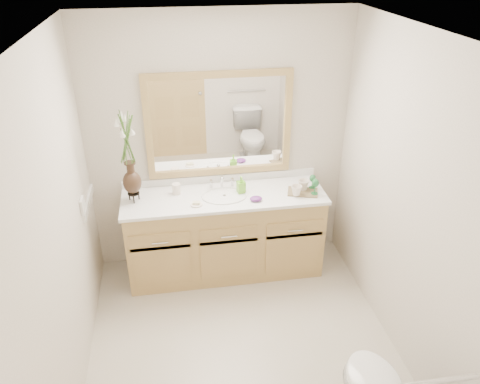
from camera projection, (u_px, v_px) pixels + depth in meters
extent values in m
plane|color=beige|center=(242.00, 346.00, 3.75)|extent=(2.60, 2.60, 0.00)
cube|color=white|center=(244.00, 36.00, 2.60)|extent=(2.40, 2.60, 0.02)
cube|color=silver|center=(219.00, 145.00, 4.30)|extent=(2.40, 0.02, 2.40)
cube|color=silver|center=(292.00, 373.00, 2.05)|extent=(2.40, 0.02, 2.40)
cube|color=silver|center=(59.00, 235.00, 3.01)|extent=(0.02, 2.60, 2.40)
cube|color=silver|center=(408.00, 204.00, 3.35)|extent=(0.02, 2.60, 2.40)
cube|color=tan|center=(225.00, 235.00, 4.44)|extent=(1.80, 0.55, 0.80)
cube|color=white|center=(224.00, 196.00, 4.24)|extent=(1.84, 0.57, 0.03)
ellipsoid|color=white|center=(224.00, 201.00, 4.24)|extent=(0.38, 0.30, 0.12)
cylinder|color=silver|center=(222.00, 182.00, 4.35)|extent=(0.02, 0.02, 0.11)
cylinder|color=silver|center=(211.00, 184.00, 4.34)|extent=(0.02, 0.02, 0.08)
cylinder|color=silver|center=(232.00, 182.00, 4.37)|extent=(0.02, 0.02, 0.08)
cube|color=white|center=(219.00, 125.00, 4.19)|extent=(1.20, 0.01, 0.85)
cube|color=tan|center=(218.00, 74.00, 3.97)|extent=(1.32, 0.04, 0.06)
cube|color=tan|center=(220.00, 171.00, 4.40)|extent=(1.32, 0.04, 0.06)
cube|color=tan|center=(148.00, 129.00, 4.09)|extent=(0.06, 0.04, 0.85)
cube|color=tan|center=(288.00, 121.00, 4.27)|extent=(0.06, 0.04, 0.85)
cube|color=white|center=(83.00, 205.00, 3.78)|extent=(0.02, 0.12, 0.12)
cylinder|color=silver|center=(426.00, 384.00, 2.30)|extent=(0.55, 0.03, 0.03)
cylinder|color=black|center=(134.00, 193.00, 4.11)|extent=(0.10, 0.10, 0.01)
ellipsoid|color=black|center=(132.00, 182.00, 4.05)|extent=(0.16, 0.16, 0.21)
cylinder|color=black|center=(130.00, 168.00, 3.99)|extent=(0.07, 0.07, 0.09)
cylinder|color=#4C7A33|center=(127.00, 142.00, 3.87)|extent=(0.06, 0.06, 0.38)
cylinder|color=white|center=(176.00, 189.00, 4.23)|extent=(0.08, 0.08, 0.10)
cylinder|color=white|center=(196.00, 205.00, 4.07)|extent=(0.10, 0.10, 0.01)
cube|color=beige|center=(196.00, 203.00, 4.06)|extent=(0.07, 0.05, 0.02)
imported|color=#73CD30|center=(241.00, 185.00, 4.25)|extent=(0.07, 0.08, 0.14)
ellipsoid|color=#622777|center=(256.00, 199.00, 4.13)|extent=(0.13, 0.11, 0.04)
cube|color=brown|center=(303.00, 192.00, 4.27)|extent=(0.31, 0.25, 0.01)
imported|color=white|center=(296.00, 190.00, 4.19)|extent=(0.12, 0.12, 0.10)
imported|color=white|center=(303.00, 185.00, 4.27)|extent=(0.10, 0.10, 0.10)
cylinder|color=#246C36|center=(314.00, 193.00, 4.23)|extent=(0.06, 0.06, 0.01)
cylinder|color=#246C36|center=(315.00, 189.00, 4.20)|extent=(0.01, 0.01, 0.09)
ellipsoid|color=#246C36|center=(315.00, 183.00, 4.18)|extent=(0.07, 0.07, 0.08)
cylinder|color=#246C36|center=(312.00, 187.00, 4.33)|extent=(0.06, 0.06, 0.01)
cylinder|color=#246C36|center=(312.00, 183.00, 4.31)|extent=(0.01, 0.01, 0.08)
ellipsoid|color=#246C36|center=(313.00, 178.00, 4.28)|extent=(0.06, 0.06, 0.07)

